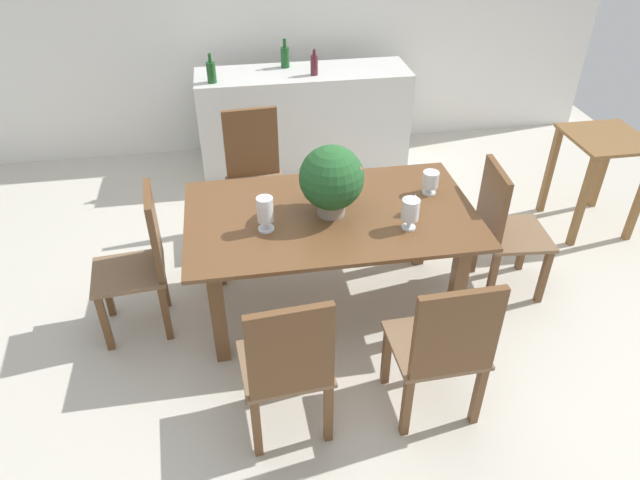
% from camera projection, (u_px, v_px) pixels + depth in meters
% --- Properties ---
extents(ground_plane, '(7.04, 7.04, 0.00)m').
position_uv_depth(ground_plane, '(329.00, 301.00, 4.07)').
color(ground_plane, beige).
extents(back_wall, '(6.40, 0.10, 2.60)m').
position_uv_depth(back_wall, '(281.00, 13.00, 5.41)').
color(back_wall, white).
rests_on(back_wall, ground).
extents(dining_table, '(1.80, 1.07, 0.75)m').
position_uv_depth(dining_table, '(331.00, 229.00, 3.68)').
color(dining_table, brown).
rests_on(dining_table, ground).
extents(chair_head_end, '(0.48, 0.44, 0.99)m').
position_uv_depth(chair_head_end, '(143.00, 259.00, 3.58)').
color(chair_head_end, brown).
rests_on(chair_head_end, ground).
extents(chair_near_left, '(0.48, 0.46, 0.98)m').
position_uv_depth(chair_near_left, '(288.00, 365.00, 2.86)').
color(chair_near_left, brown).
rests_on(chair_near_left, ground).
extents(chair_near_right, '(0.49, 0.46, 0.98)m').
position_uv_depth(chair_near_right, '(445.00, 346.00, 2.97)').
color(chair_near_right, brown).
rests_on(chair_near_right, ground).
extents(chair_foot_end, '(0.47, 0.48, 0.96)m').
position_uv_depth(chair_foot_end, '(503.00, 225.00, 3.90)').
color(chair_foot_end, brown).
rests_on(chair_foot_end, ground).
extents(chair_far_left, '(0.48, 0.47, 1.01)m').
position_uv_depth(chair_far_left, '(255.00, 170.00, 4.49)').
color(chair_far_left, brown).
rests_on(chair_far_left, ground).
extents(flower_centerpiece, '(0.39, 0.41, 0.45)m').
position_uv_depth(flower_centerpiece, '(331.00, 179.00, 3.46)').
color(flower_centerpiece, gray).
rests_on(flower_centerpiece, dining_table).
extents(crystal_vase_left, '(0.11, 0.11, 0.20)m').
position_uv_depth(crystal_vase_left, '(410.00, 211.00, 3.40)').
color(crystal_vase_left, silver).
rests_on(crystal_vase_left, dining_table).
extents(crystal_vase_center_near, '(0.10, 0.10, 0.15)m').
position_uv_depth(crystal_vase_center_near, '(430.00, 181.00, 3.75)').
color(crystal_vase_center_near, silver).
rests_on(crystal_vase_center_near, dining_table).
extents(crystal_vase_right, '(0.10, 0.10, 0.22)m').
position_uv_depth(crystal_vase_right, '(265.00, 211.00, 3.38)').
color(crystal_vase_right, silver).
rests_on(crystal_vase_right, dining_table).
extents(wine_glass, '(0.07, 0.07, 0.14)m').
position_uv_depth(wine_glass, '(415.00, 200.00, 3.54)').
color(wine_glass, silver).
rests_on(wine_glass, dining_table).
extents(kitchen_counter, '(1.90, 0.55, 0.95)m').
position_uv_depth(kitchen_counter, '(304.00, 122.00, 5.41)').
color(kitchen_counter, silver).
rests_on(kitchen_counter, ground).
extents(wine_bottle_tall, '(0.08, 0.08, 0.25)m').
position_uv_depth(wine_bottle_tall, '(285.00, 56.00, 5.17)').
color(wine_bottle_tall, '#194C1E').
rests_on(wine_bottle_tall, kitchen_counter).
extents(wine_bottle_green, '(0.08, 0.08, 0.25)m').
position_uv_depth(wine_bottle_green, '(211.00, 72.00, 4.86)').
color(wine_bottle_green, '#194C1E').
rests_on(wine_bottle_green, kitchen_counter).
extents(wine_bottle_dark, '(0.06, 0.06, 0.22)m').
position_uv_depth(wine_bottle_dark, '(314.00, 65.00, 5.01)').
color(wine_bottle_dark, '#511E28').
rests_on(wine_bottle_dark, kitchen_counter).
extents(side_table, '(0.56, 0.59, 0.79)m').
position_uv_depth(side_table, '(600.00, 161.00, 4.53)').
color(side_table, brown).
rests_on(side_table, ground).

